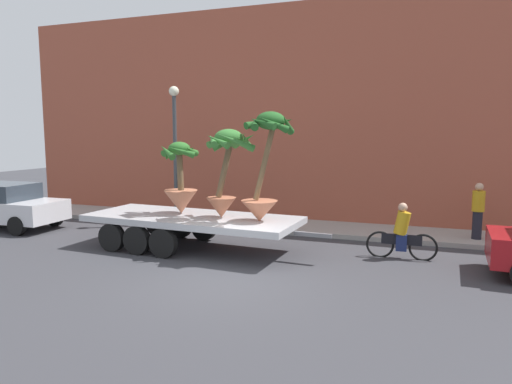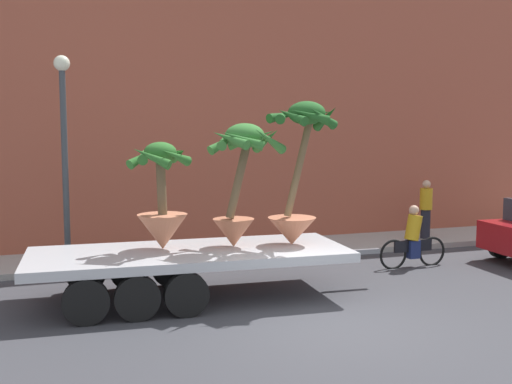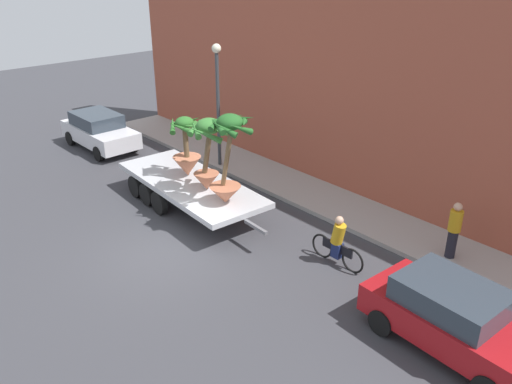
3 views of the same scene
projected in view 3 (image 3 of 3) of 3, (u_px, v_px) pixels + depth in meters
name	position (u px, v px, depth m)	size (l,w,h in m)	color
ground_plane	(167.00, 252.00, 15.54)	(60.00, 60.00, 0.00)	#38383D
sidewalk	(308.00, 192.00, 19.19)	(24.00, 2.20, 0.15)	#A39E99
building_facade	(346.00, 79.00, 18.57)	(24.00, 1.20, 7.98)	#9E4C38
flatbed_trailer	(187.00, 184.00, 18.14)	(7.23, 2.71, 0.98)	#B7BABF
potted_palm_rear	(208.00, 150.00, 16.58)	(1.56, 1.67, 2.47)	#B26647
potted_palm_middle	(228.00, 161.00, 15.67)	(1.44, 1.44, 2.92)	#B26647
potted_palm_front	(186.00, 152.00, 17.99)	(1.26, 1.33, 2.11)	#C17251
cyclist	(338.00, 243.00, 14.71)	(1.84, 0.35, 1.54)	black
parked_car	(454.00, 317.00, 11.51)	(4.12, 2.06, 1.58)	maroon
trailing_car	(99.00, 130.00, 23.39)	(4.18, 1.93, 1.58)	silver
pedestrian_near_gate	(454.00, 229.00, 14.67)	(0.36, 0.36, 1.71)	black
street_lamp	(218.00, 90.00, 20.23)	(0.36, 0.36, 4.83)	#383D42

